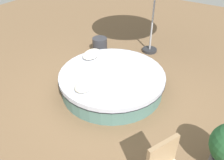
# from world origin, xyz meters

# --- Properties ---
(ground_plane) EXTENTS (16.00, 16.00, 0.00)m
(ground_plane) POSITION_xyz_m (0.00, 0.00, 0.00)
(ground_plane) COLOR brown
(round_bed) EXTENTS (2.42, 2.42, 0.47)m
(round_bed) POSITION_xyz_m (0.00, 0.00, 0.24)
(round_bed) COLOR #4C726B
(round_bed) RESTS_ON ground_plane
(throw_pillow_0) EXTENTS (0.54, 0.36, 0.19)m
(throw_pillow_0) POSITION_xyz_m (0.32, 0.83, 0.56)
(throw_pillow_0) COLOR silver
(throw_pillow_0) RESTS_ON round_bed
(throw_pillow_1) EXTENTS (0.42, 0.34, 0.16)m
(throw_pillow_1) POSITION_xyz_m (-0.82, 0.14, 0.55)
(throw_pillow_1) COLOR beige
(throw_pillow_1) RESTS_ON round_bed
(side_table) EXTENTS (0.43, 0.43, 0.48)m
(side_table) POSITION_xyz_m (1.34, 1.32, 0.24)
(side_table) COLOR #333338
(side_table) RESTS_ON ground_plane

